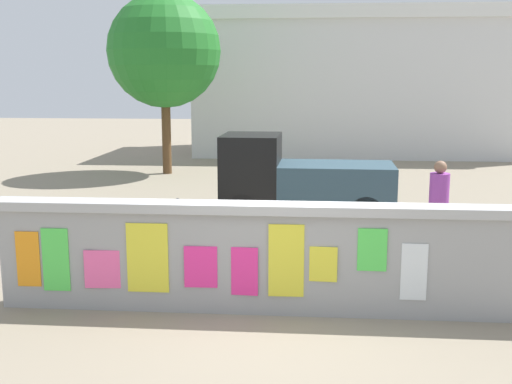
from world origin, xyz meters
The scene contains 9 objects.
ground centered at (0.00, 8.00, 0.00)m, with size 60.00×60.00×0.00m, color gray.
poster_wall centered at (-0.01, 0.00, 0.75)m, with size 7.49×0.42×1.45m.
auto_rickshaw_truck centered at (0.19, 5.32, 0.90)m, with size 3.64×1.60×1.85m.
motorcycle centered at (-2.54, 2.95, 0.46)m, with size 1.90×0.56×0.87m.
bicycle_near centered at (0.17, 1.40, 0.36)m, with size 1.71×0.44×0.95m.
bicycle_far centered at (2.94, 1.63, 0.36)m, with size 1.70×0.44×0.95m.
person_walking centered at (2.69, 3.15, 0.99)m, with size 0.37×0.37×1.62m.
tree_roadside centered at (-4.09, 11.77, 3.83)m, with size 3.52×3.52×5.60m.
building_background centered at (2.59, 18.21, 2.82)m, with size 13.46×5.71×5.61m.
Camera 1 is at (0.40, -7.86, 3.05)m, focal length 44.18 mm.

